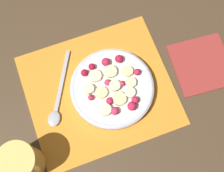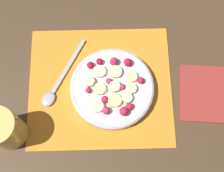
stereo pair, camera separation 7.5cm
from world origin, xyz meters
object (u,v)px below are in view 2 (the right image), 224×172
drinking_glass (4,129)px  spoon (57,86)px  napkin (209,93)px  fruit_bowl (112,88)px

drinking_glass → spoon: bearing=47.1°
drinking_glass → napkin: bearing=10.2°
fruit_bowl → drinking_glass: drinking_glass is taller
napkin → fruit_bowl: bearing=176.6°
fruit_bowl → spoon: size_ratio=1.10×
spoon → napkin: spoon is taller
fruit_bowl → drinking_glass: 0.27m
spoon → drinking_glass: drinking_glass is taller
fruit_bowl → spoon: bearing=174.5°
fruit_bowl → drinking_glass: size_ratio=1.80×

